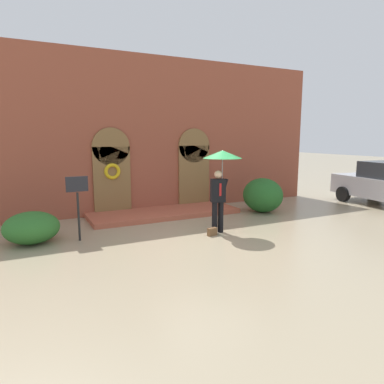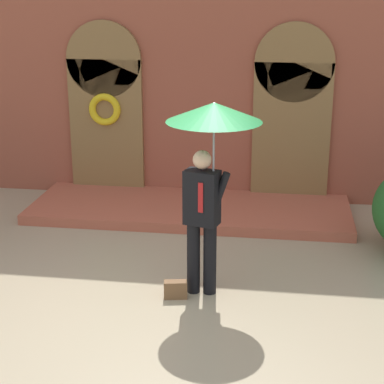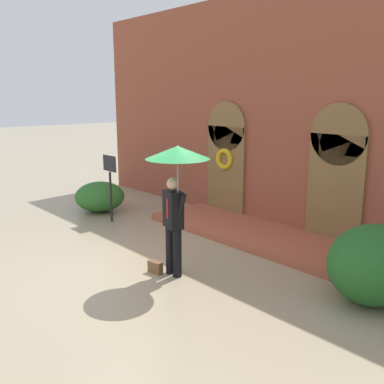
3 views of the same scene
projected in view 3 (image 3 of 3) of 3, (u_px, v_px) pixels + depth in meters
name	position (u px, v px, depth m)	size (l,w,h in m)	color
ground_plane	(143.00, 270.00, 7.98)	(80.00, 80.00, 0.00)	tan
building_facade	(283.00, 118.00, 10.11)	(14.00, 2.30, 5.60)	brown
person_with_umbrella	(176.00, 172.00, 7.29)	(1.10, 1.10, 2.36)	black
handbag	(155.00, 267.00, 7.84)	(0.28, 0.12, 0.22)	brown
sign_post	(110.00, 177.00, 10.83)	(0.56, 0.06, 1.72)	black
shrub_left	(100.00, 197.00, 12.04)	(1.40, 1.37, 0.82)	#2D6B28
shrub_right	(374.00, 264.00, 6.63)	(1.38, 1.55, 1.25)	#235B23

